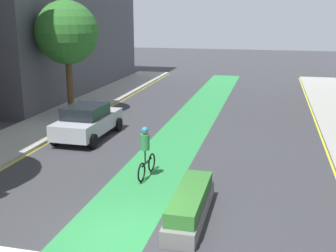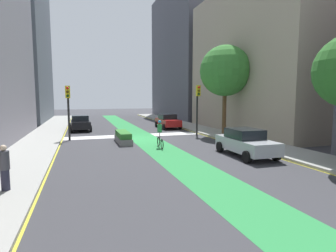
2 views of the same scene
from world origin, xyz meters
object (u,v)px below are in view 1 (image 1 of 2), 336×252
object	(u,v)px
car_silver_left_far	(87,121)
median_planter	(190,205)
cyclist_in_lane	(146,151)
street_tree_far	(67,33)

from	to	relation	value
car_silver_left_far	median_planter	bearing A→B (deg)	-47.76
cyclist_in_lane	median_planter	xyz separation A→B (m)	(2.09, -2.68, -0.57)
cyclist_in_lane	median_planter	bearing A→B (deg)	-52.01
cyclist_in_lane	median_planter	size ratio (longest dim) A/B	0.54
cyclist_in_lane	street_tree_far	world-z (taller)	street_tree_far
median_planter	street_tree_far	bearing A→B (deg)	129.70
car_silver_left_far	median_planter	xyz separation A→B (m)	(6.10, -6.72, -0.40)
street_tree_far	cyclist_in_lane	bearing A→B (deg)	-49.75
street_tree_far	median_planter	world-z (taller)	street_tree_far
cyclist_in_lane	street_tree_far	distance (m)	11.15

